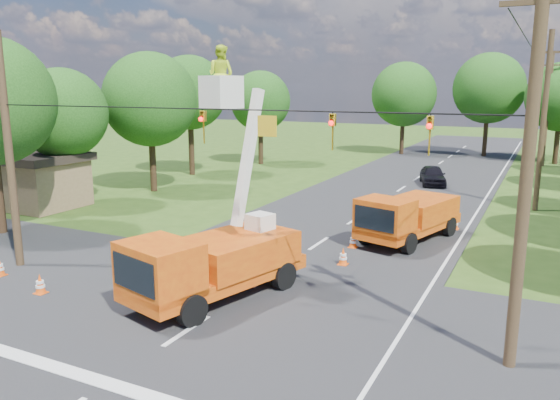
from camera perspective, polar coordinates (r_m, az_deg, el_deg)
The scene contains 26 objects.
ground at distance 33.89m, azimuth 10.50°, elevation -0.30°, with size 140.00×140.00×0.00m, color #2C4916.
road_main at distance 33.89m, azimuth 10.50°, elevation -0.30°, with size 12.00×100.00×0.06m, color black.
road_cross at distance 17.95m, azimuth -5.88°, elevation -11.11°, with size 56.00×10.00×0.07m, color black.
stop_bar at distance 14.29m, azimuth -17.60°, elevation -17.96°, with size 9.00×0.45×0.02m, color silver.
edge_line at distance 32.86m, azimuth 19.92°, elevation -1.19°, with size 0.12×90.00×0.02m, color silver.
bucket_truck at distance 18.10m, azimuth -6.97°, elevation -5.08°, with size 4.01×6.81×8.23m.
second_truck at distance 25.49m, azimuth 13.13°, elevation -1.67°, with size 3.78×6.42×2.27m.
ground_worker at distance 19.54m, azimuth -14.41°, elevation -6.96°, with size 0.59×0.39×1.62m, color orange.
distant_car at distance 40.98m, azimuth 15.67°, elevation 2.51°, with size 1.64×4.07×1.39m, color black.
traffic_cone_2 at distance 21.87m, azimuth 6.61°, elevation -5.89°, with size 0.38×0.38×0.71m.
traffic_cone_3 at distance 24.20m, azimuth 7.65°, elevation -4.19°, with size 0.38×0.38×0.71m.
traffic_cone_4 at distance 20.51m, azimuth -23.78°, elevation -8.06°, with size 0.38×0.38×0.71m.
traffic_cone_5 at distance 23.01m, azimuth -27.25°, elevation -6.26°, with size 0.38×0.38×0.71m.
traffic_cone_6 at distance 28.39m, azimuth 17.81°, elevation -2.27°, with size 0.38×0.38×0.71m.
pole_right_near at distance 14.08m, azimuth 24.43°, elevation 3.15°, with size 1.80×0.30×10.00m.
pole_right_mid at distance 34.00m, azimuth 25.82°, elevation 7.47°, with size 1.80×0.30×10.00m.
pole_right_far at distance 53.98m, azimuth 26.18°, elevation 8.59°, with size 1.80×0.30×10.00m.
pole_left at distance 23.23m, azimuth -26.46°, elevation 4.45°, with size 0.30×0.30×9.00m.
signal_span at distance 15.50m, azimuth 0.69°, elevation 7.76°, with size 18.00×0.29×1.07m.
shed at distance 35.14m, azimuth -24.19°, elevation 1.97°, with size 5.50×4.50×3.15m.
tree_left_c at distance 34.28m, azimuth -21.82°, elevation 8.38°, with size 5.20×5.20×8.06m.
tree_left_d at distance 37.56m, azimuth -13.45°, elevation 10.16°, with size 6.20×6.20×9.24m.
tree_left_e at distance 44.20m, azimuth -9.43°, elevation 10.98°, with size 5.80×5.80×9.41m.
tree_left_f at distance 49.95m, azimuth -2.06°, elevation 10.28°, with size 5.40×5.40×8.40m.
tree_far_a at distance 58.63m, azimuth 12.82°, elevation 10.70°, with size 6.60×6.60×9.50m.
tree_far_b at distance 59.24m, azimuth 20.99°, elevation 10.84°, with size 7.00×7.00×10.32m.
Camera 1 is at (8.92, -11.95, 6.95)m, focal length 35.00 mm.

